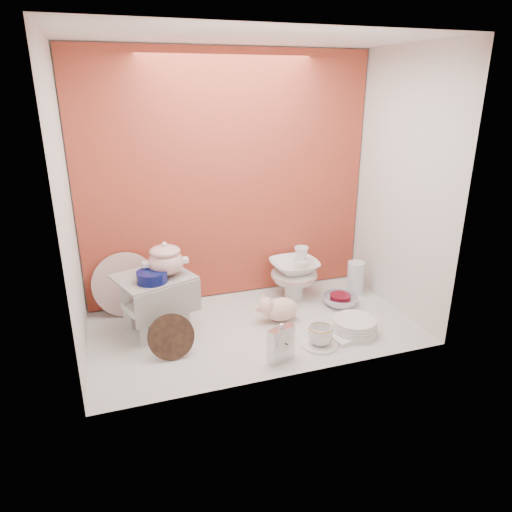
{
  "coord_description": "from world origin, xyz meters",
  "views": [
    {
      "loc": [
        -0.73,
        -2.21,
        1.29
      ],
      "look_at": [
        0.02,
        0.02,
        0.42
      ],
      "focal_mm": 32.57,
      "sensor_mm": 36.0,
      "label": 1
    }
  ],
  "objects_px": {
    "floral_platter": "(126,284)",
    "dinner_plate_stack": "(354,326)",
    "gold_rim_teacup": "(320,335)",
    "soup_tureen": "(165,259)",
    "plush_pig": "(281,309)",
    "mantel_clock": "(281,343)",
    "crystal_bowl": "(340,301)",
    "step_stool": "(156,303)",
    "porcelain_tower": "(294,273)",
    "blue_white_vase": "(156,297)"
  },
  "relations": [
    {
      "from": "step_stool",
      "to": "mantel_clock",
      "type": "relative_size",
      "value": 1.86
    },
    {
      "from": "step_stool",
      "to": "crystal_bowl",
      "type": "height_order",
      "value": "step_stool"
    },
    {
      "from": "soup_tureen",
      "to": "dinner_plate_stack",
      "type": "relative_size",
      "value": 0.91
    },
    {
      "from": "blue_white_vase",
      "to": "gold_rim_teacup",
      "type": "xyz_separation_m",
      "value": [
        0.77,
        -0.59,
        -0.07
      ]
    },
    {
      "from": "mantel_clock",
      "to": "crystal_bowl",
      "type": "height_order",
      "value": "mantel_clock"
    },
    {
      "from": "step_stool",
      "to": "porcelain_tower",
      "type": "height_order",
      "value": "porcelain_tower"
    },
    {
      "from": "blue_white_vase",
      "to": "porcelain_tower",
      "type": "height_order",
      "value": "porcelain_tower"
    },
    {
      "from": "blue_white_vase",
      "to": "dinner_plate_stack",
      "type": "xyz_separation_m",
      "value": [
        1.0,
        -0.53,
        -0.09
      ]
    },
    {
      "from": "mantel_clock",
      "to": "plush_pig",
      "type": "height_order",
      "value": "mantel_clock"
    },
    {
      "from": "plush_pig",
      "to": "porcelain_tower",
      "type": "xyz_separation_m",
      "value": [
        0.19,
        0.27,
        0.1
      ]
    },
    {
      "from": "soup_tureen",
      "to": "floral_platter",
      "type": "bearing_deg",
      "value": 128.62
    },
    {
      "from": "step_stool",
      "to": "blue_white_vase",
      "type": "relative_size",
      "value": 1.39
    },
    {
      "from": "step_stool",
      "to": "floral_platter",
      "type": "xyz_separation_m",
      "value": [
        -0.14,
        0.25,
        0.03
      ]
    },
    {
      "from": "mantel_clock",
      "to": "porcelain_tower",
      "type": "relative_size",
      "value": 0.6
    },
    {
      "from": "floral_platter",
      "to": "gold_rim_teacup",
      "type": "bearing_deg",
      "value": -37.31
    },
    {
      "from": "dinner_plate_stack",
      "to": "soup_tureen",
      "type": "bearing_deg",
      "value": 158.05
    },
    {
      "from": "floral_platter",
      "to": "mantel_clock",
      "type": "distance_m",
      "value": 1.03
    },
    {
      "from": "step_stool",
      "to": "plush_pig",
      "type": "xyz_separation_m",
      "value": [
        0.7,
        -0.13,
        -0.09
      ]
    },
    {
      "from": "plush_pig",
      "to": "dinner_plate_stack",
      "type": "distance_m",
      "value": 0.42
    },
    {
      "from": "step_stool",
      "to": "blue_white_vase",
      "type": "distance_m",
      "value": 0.14
    },
    {
      "from": "mantel_clock",
      "to": "gold_rim_teacup",
      "type": "relative_size",
      "value": 1.57
    },
    {
      "from": "soup_tureen",
      "to": "plush_pig",
      "type": "relative_size",
      "value": 0.92
    },
    {
      "from": "blue_white_vase",
      "to": "dinner_plate_stack",
      "type": "bearing_deg",
      "value": -27.93
    },
    {
      "from": "blue_white_vase",
      "to": "porcelain_tower",
      "type": "distance_m",
      "value": 0.87
    },
    {
      "from": "plush_pig",
      "to": "gold_rim_teacup",
      "type": "bearing_deg",
      "value": -50.16
    },
    {
      "from": "blue_white_vase",
      "to": "dinner_plate_stack",
      "type": "relative_size",
      "value": 1.08
    },
    {
      "from": "gold_rim_teacup",
      "to": "dinner_plate_stack",
      "type": "xyz_separation_m",
      "value": [
        0.24,
        0.06,
        -0.02
      ]
    },
    {
      "from": "floral_platter",
      "to": "mantel_clock",
      "type": "height_order",
      "value": "floral_platter"
    },
    {
      "from": "soup_tureen",
      "to": "plush_pig",
      "type": "height_order",
      "value": "soup_tureen"
    },
    {
      "from": "soup_tureen",
      "to": "floral_platter",
      "type": "distance_m",
      "value": 0.41
    },
    {
      "from": "mantel_clock",
      "to": "soup_tureen",
      "type": "bearing_deg",
      "value": 112.24
    },
    {
      "from": "mantel_clock",
      "to": "dinner_plate_stack",
      "type": "distance_m",
      "value": 0.5
    },
    {
      "from": "soup_tureen",
      "to": "porcelain_tower",
      "type": "xyz_separation_m",
      "value": [
        0.82,
        0.16,
        -0.25
      ]
    },
    {
      "from": "blue_white_vase",
      "to": "porcelain_tower",
      "type": "xyz_separation_m",
      "value": [
        0.87,
        0.01,
        0.03
      ]
    },
    {
      "from": "soup_tureen",
      "to": "gold_rim_teacup",
      "type": "relative_size",
      "value": 1.78
    },
    {
      "from": "step_stool",
      "to": "plush_pig",
      "type": "distance_m",
      "value": 0.71
    },
    {
      "from": "floral_platter",
      "to": "blue_white_vase",
      "type": "bearing_deg",
      "value": -35.93
    },
    {
      "from": "blue_white_vase",
      "to": "crystal_bowl",
      "type": "distance_m",
      "value": 1.12
    },
    {
      "from": "soup_tureen",
      "to": "mantel_clock",
      "type": "xyz_separation_m",
      "value": [
        0.47,
        -0.51,
        -0.32
      ]
    },
    {
      "from": "floral_platter",
      "to": "dinner_plate_stack",
      "type": "distance_m",
      "value": 1.34
    },
    {
      "from": "floral_platter",
      "to": "gold_rim_teacup",
      "type": "relative_size",
      "value": 2.93
    },
    {
      "from": "step_stool",
      "to": "dinner_plate_stack",
      "type": "xyz_separation_m",
      "value": [
        1.02,
        -0.4,
        -0.12
      ]
    },
    {
      "from": "step_stool",
      "to": "blue_white_vase",
      "type": "height_order",
      "value": "step_stool"
    },
    {
      "from": "gold_rim_teacup",
      "to": "dinner_plate_stack",
      "type": "relative_size",
      "value": 0.51
    },
    {
      "from": "plush_pig",
      "to": "gold_rim_teacup",
      "type": "height_order",
      "value": "plush_pig"
    },
    {
      "from": "floral_platter",
      "to": "porcelain_tower",
      "type": "distance_m",
      "value": 1.04
    },
    {
      "from": "floral_platter",
      "to": "gold_rim_teacup",
      "type": "distance_m",
      "value": 1.17
    },
    {
      "from": "dinner_plate_stack",
      "to": "step_stool",
      "type": "bearing_deg",
      "value": 158.67
    },
    {
      "from": "soup_tureen",
      "to": "mantel_clock",
      "type": "bearing_deg",
      "value": -47.22
    },
    {
      "from": "dinner_plate_stack",
      "to": "porcelain_tower",
      "type": "relative_size",
      "value": 0.74
    }
  ]
}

